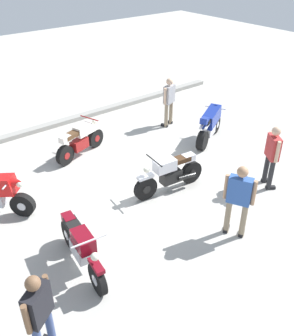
# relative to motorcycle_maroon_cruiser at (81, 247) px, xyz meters

# --- Properties ---
(ground_plane) EXTENTS (40.00, 40.00, 0.00)m
(ground_plane) POSITION_rel_motorcycle_maroon_cruiser_xyz_m (2.94, 1.88, -0.52)
(ground_plane) COLOR #ADAAA3
(curb_edge) EXTENTS (14.00, 0.30, 0.15)m
(curb_edge) POSITION_rel_motorcycle_maroon_cruiser_xyz_m (2.94, 6.48, -0.45)
(curb_edge) COLOR gray
(curb_edge) RESTS_ON ground
(motorcycle_maroon_cruiser) EXTENTS (0.72, 2.09, 1.09)m
(motorcycle_maroon_cruiser) POSITION_rel_motorcycle_maroon_cruiser_xyz_m (0.00, 0.00, 0.00)
(motorcycle_maroon_cruiser) COLOR black
(motorcycle_maroon_cruiser) RESTS_ON ground
(motorcycle_silver_cruiser) EXTENTS (2.09, 0.70, 1.09)m
(motorcycle_silver_cruiser) POSITION_rel_motorcycle_maroon_cruiser_xyz_m (3.17, 0.96, 0.00)
(motorcycle_silver_cruiser) COLOR black
(motorcycle_silver_cruiser) RESTS_ON ground
(motorcycle_blue_sportbike) EXTENTS (1.85, 1.05, 1.14)m
(motorcycle_blue_sportbike) POSITION_rel_motorcycle_maroon_cruiser_xyz_m (6.10, 2.33, 0.07)
(motorcycle_blue_sportbike) COLOR black
(motorcycle_blue_sportbike) RESTS_ON ground
(motorcycle_cream_vintage) EXTENTS (1.91, 0.86, 1.07)m
(motorcycle_cream_vintage) POSITION_rel_motorcycle_maroon_cruiser_xyz_m (2.29, 4.07, -0.03)
(motorcycle_cream_vintage) COLOR black
(motorcycle_cream_vintage) RESTS_ON ground
(person_in_gray_shirt) EXTENTS (0.65, 0.44, 1.72)m
(person_in_gray_shirt) POSITION_rel_motorcycle_maroon_cruiser_xyz_m (5.82, 4.04, 0.46)
(person_in_gray_shirt) COLOR gray
(person_in_gray_shirt) RESTS_ON ground
(person_in_black_shirt) EXTENTS (0.59, 0.50, 1.71)m
(person_in_black_shirt) POSITION_rel_motorcycle_maroon_cruiser_xyz_m (-1.40, -1.26, 0.46)
(person_in_black_shirt) COLOR #384772
(person_in_black_shirt) RESTS_ON ground
(person_in_blue_shirt) EXTENTS (0.48, 0.64, 1.78)m
(person_in_blue_shirt) POSITION_rel_motorcycle_maroon_cruiser_xyz_m (3.17, -1.24, 0.51)
(person_in_blue_shirt) COLOR gray
(person_in_blue_shirt) RESTS_ON ground
(person_in_red_shirt) EXTENTS (0.51, 0.60, 1.74)m
(person_in_red_shirt) POSITION_rel_motorcycle_maroon_cruiser_xyz_m (5.38, -0.50, 0.48)
(person_in_red_shirt) COLOR #262628
(person_in_red_shirt) RESTS_ON ground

